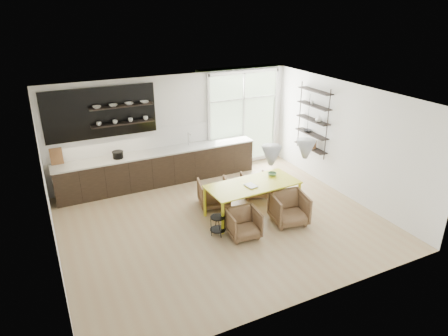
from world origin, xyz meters
TOP-DOWN VIEW (x-y plane):
  - room at (0.58, 1.10)m, footprint 7.02×6.01m
  - kitchen_run at (-0.69, 2.69)m, footprint 5.54×0.69m
  - right_shelving at (3.36, 1.17)m, footprint 0.26×1.22m
  - dining_table at (0.82, 0.02)m, footprint 2.21×1.07m
  - armchair_back_left at (0.18, 0.82)m, footprint 0.86×0.88m
  - armchair_back_right at (1.37, 0.86)m, footprint 0.78×0.80m
  - armchair_front_left at (0.17, -0.74)m, footprint 0.71×0.73m
  - armchair_front_right at (1.38, -0.69)m, footprint 0.89×0.91m
  - wire_stool at (-0.30, -0.44)m, footprint 0.35×0.35m
  - table_book at (0.61, -0.09)m, footprint 0.25×0.31m
  - table_bowl at (1.49, 0.24)m, footprint 0.22×0.22m

SIDE VIEW (x-z plane):
  - wire_stool at x=-0.30m, z-range 0.06..0.50m
  - armchair_back_right at x=1.37m, z-range 0.00..0.60m
  - armchair_front_left at x=0.17m, z-range 0.00..0.61m
  - armchair_back_left at x=0.18m, z-range 0.00..0.67m
  - armchair_front_right at x=1.38m, z-range 0.00..0.71m
  - kitchen_run at x=-0.69m, z-range -0.78..1.97m
  - dining_table at x=0.82m, z-range 0.34..1.13m
  - table_book at x=0.61m, z-range 0.79..0.82m
  - table_bowl at x=1.49m, z-range 0.79..0.86m
  - room at x=0.58m, z-range 0.00..2.92m
  - right_shelving at x=3.36m, z-range 0.70..2.60m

